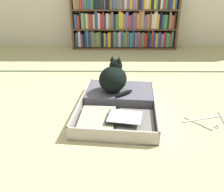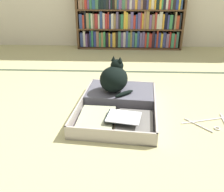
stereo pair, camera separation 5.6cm
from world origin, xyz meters
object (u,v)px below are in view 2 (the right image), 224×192
Objects in this scene: bookshelf at (129,20)px; black_cat at (115,78)px; clothes_hanger at (210,123)px; open_suitcase at (119,103)px.

black_cat is at bearing -94.81° from bookshelf.
clothes_hanger is at bearing -76.33° from bookshelf.
bookshelf is 2.27m from clothes_hanger.
clothes_hanger is (0.53, -2.17, -0.41)m from bookshelf.
bookshelf is 1.87m from black_cat.
black_cat is at bearing 154.56° from clothes_hanger.
open_suitcase is 2.20× the size of clothes_hanger.
bookshelf is 1.79× the size of open_suitcase.
open_suitcase is (-0.12, -1.96, -0.37)m from bookshelf.
open_suitcase is at bearing 162.08° from clothes_hanger.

